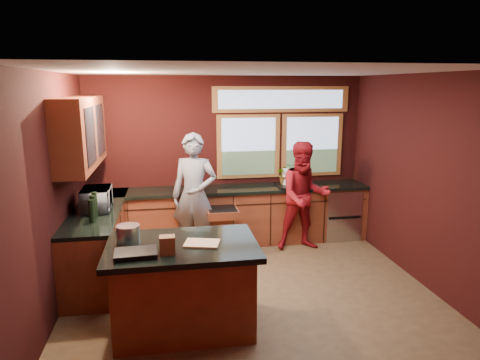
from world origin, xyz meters
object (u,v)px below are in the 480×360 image
object	(u,v)px
person_grey	(194,196)
cutting_board	(202,243)
island	(184,285)
person_red	(304,196)
stock_pot	(128,234)

from	to	relation	value
person_grey	cutting_board	xyz separation A→B (m)	(-0.05, -2.02, 0.02)
island	person_red	world-z (taller)	person_red
person_grey	island	bearing A→B (deg)	-77.96
person_red	stock_pot	world-z (taller)	person_red
person_grey	stock_pot	distance (m)	2.00
cutting_board	stock_pot	bearing A→B (deg)	165.07
cutting_board	stock_pot	distance (m)	0.78
island	person_red	distance (m)	2.80
island	stock_pot	size ratio (longest dim) A/B	6.46
person_red	stock_pot	xyz separation A→B (m)	(-2.51, -1.82, 0.18)
cutting_board	person_grey	bearing A→B (deg)	88.51
stock_pot	cutting_board	bearing A→B (deg)	-14.93
person_red	person_grey	bearing A→B (deg)	-179.21
stock_pot	person_grey	bearing A→B (deg)	66.25
person_grey	person_red	distance (m)	1.71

